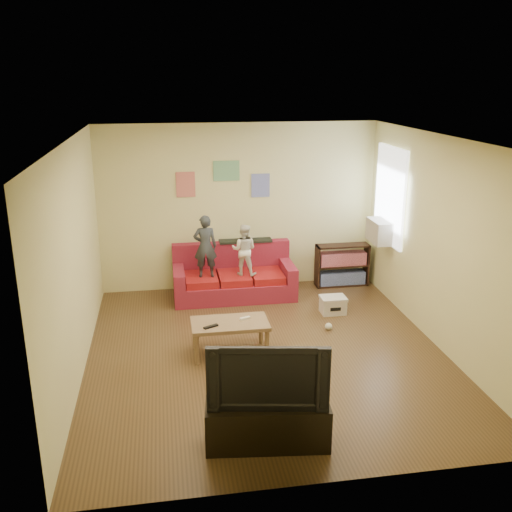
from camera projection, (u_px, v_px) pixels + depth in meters
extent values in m
cube|color=brown|center=(266.00, 353.00, 7.32)|extent=(4.50, 5.00, 0.01)
cube|color=white|center=(267.00, 139.00, 6.50)|extent=(4.50, 5.00, 0.01)
cube|color=beige|center=(239.00, 207.00, 9.26)|extent=(4.50, 0.01, 2.70)
cube|color=beige|center=(323.00, 344.00, 4.55)|extent=(4.50, 0.01, 2.70)
cube|color=beige|center=(74.00, 262.00, 6.56)|extent=(0.01, 5.00, 2.70)
cube|color=beige|center=(441.00, 244.00, 7.26)|extent=(0.01, 5.00, 2.70)
cube|color=maroon|center=(234.00, 288.00, 9.13)|extent=(1.91, 0.86, 0.29)
cube|color=maroon|center=(231.00, 257.00, 9.33)|extent=(1.91, 0.17, 0.53)
cube|color=maroon|center=(179.00, 275.00, 8.91)|extent=(0.17, 0.86, 0.24)
cube|color=maroon|center=(287.00, 270.00, 9.18)|extent=(0.17, 0.86, 0.24)
cube|color=maroon|center=(201.00, 279.00, 8.92)|extent=(0.50, 0.65, 0.11)
cube|color=maroon|center=(234.00, 278.00, 9.00)|extent=(0.50, 0.65, 0.11)
cube|color=maroon|center=(267.00, 276.00, 9.09)|extent=(0.50, 0.65, 0.11)
cube|color=black|center=(245.00, 241.00, 9.28)|extent=(0.86, 0.21, 0.04)
imported|color=#2D333A|center=(205.00, 246.00, 8.74)|extent=(0.37, 0.26, 0.98)
imported|color=white|center=(244.00, 250.00, 8.86)|extent=(0.47, 0.42, 0.81)
cube|color=#86694B|center=(230.00, 324.00, 7.17)|extent=(0.97, 0.53, 0.05)
cylinder|color=#86694B|center=(197.00, 350.00, 6.96)|extent=(0.06, 0.06, 0.39)
cylinder|color=#86694B|center=(267.00, 345.00, 7.10)|extent=(0.06, 0.06, 0.39)
cylinder|color=#86694B|center=(195.00, 335.00, 7.37)|extent=(0.06, 0.06, 0.39)
cylinder|color=#86694B|center=(261.00, 330.00, 7.51)|extent=(0.06, 0.06, 0.39)
cube|color=black|center=(211.00, 327.00, 7.01)|extent=(0.19, 0.13, 0.02)
cube|color=white|center=(245.00, 318.00, 7.24)|extent=(0.14, 0.08, 0.03)
cube|color=black|center=(317.00, 266.00, 9.50)|extent=(0.03, 0.27, 0.71)
cube|color=black|center=(366.00, 264.00, 9.63)|extent=(0.03, 0.27, 0.71)
cube|color=black|center=(341.00, 284.00, 9.67)|extent=(0.89, 0.27, 0.03)
cube|color=black|center=(343.00, 246.00, 9.46)|extent=(0.89, 0.27, 0.03)
cube|color=black|center=(342.00, 265.00, 9.57)|extent=(0.83, 0.27, 0.02)
cube|color=#3F508C|center=(341.00, 277.00, 9.64)|extent=(0.78, 0.22, 0.21)
cube|color=#8C3F52|center=(342.00, 258.00, 9.53)|extent=(0.78, 0.22, 0.21)
cube|color=white|center=(390.00, 196.00, 8.71)|extent=(0.04, 1.08, 1.48)
cube|color=#B7B2A3|center=(380.00, 231.00, 8.87)|extent=(0.28, 0.55, 0.35)
cube|color=#D87266|center=(186.00, 185.00, 8.99)|extent=(0.30, 0.01, 0.40)
cube|color=#72B27F|center=(226.00, 171.00, 9.03)|extent=(0.42, 0.01, 0.32)
cube|color=#727FCC|center=(260.00, 185.00, 9.19)|extent=(0.30, 0.01, 0.38)
cube|color=silver|center=(333.00, 306.00, 8.50)|extent=(0.36, 0.27, 0.21)
cube|color=silver|center=(333.00, 298.00, 8.46)|extent=(0.37, 0.29, 0.04)
cube|color=black|center=(336.00, 309.00, 8.37)|extent=(0.16, 0.00, 0.05)
cube|color=black|center=(268.00, 424.00, 5.43)|extent=(1.21, 0.52, 0.44)
imported|color=black|center=(268.00, 373.00, 5.27)|extent=(1.13, 0.33, 0.65)
sphere|color=beige|center=(329.00, 326.00, 7.95)|extent=(0.11, 0.11, 0.10)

